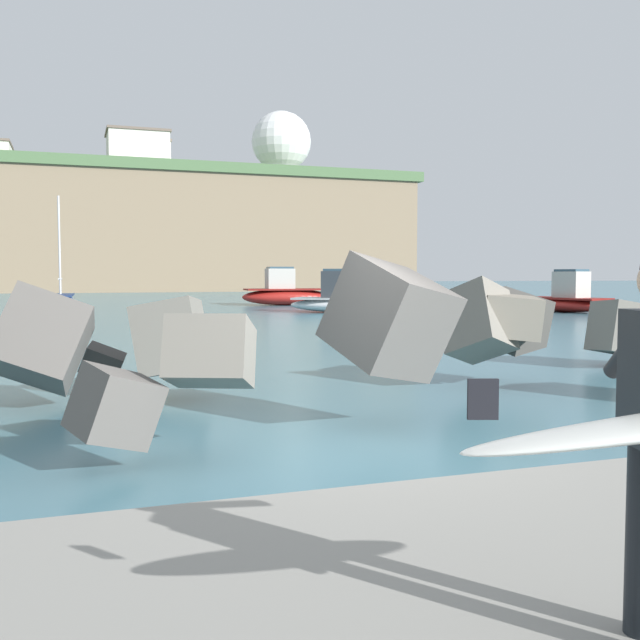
{
  "coord_description": "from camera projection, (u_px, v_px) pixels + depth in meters",
  "views": [
    {
      "loc": [
        -2.75,
        -6.95,
        1.89
      ],
      "look_at": [
        -0.17,
        0.5,
        1.4
      ],
      "focal_mm": 40.29,
      "sensor_mm": 36.0,
      "label": 1
    }
  ],
  "objects": [
    {
      "name": "station_building_east",
      "position": [
        138.0,
        152.0,
        89.24
      ],
      "size": [
        7.57,
        6.88,
        4.9
      ],
      "color": "silver",
      "rests_on": "headland_bluff"
    },
    {
      "name": "boat_near_right",
      "position": [
        285.0,
        293.0,
        45.43
      ],
      "size": [
        5.83,
        2.59,
        2.43
      ],
      "color": "maroon",
      "rests_on": "ground"
    },
    {
      "name": "headland_bluff",
      "position": [
        113.0,
        233.0,
        94.56
      ],
      "size": [
        73.01,
        35.39,
        14.77
      ],
      "color": "#847056",
      "rests_on": "ground"
    },
    {
      "name": "boat_mid_right",
      "position": [
        60.0,
        300.0,
        41.29
      ],
      "size": [
        1.72,
        5.65,
        6.48
      ],
      "color": "navy",
      "rests_on": "ground"
    },
    {
      "name": "boat_mid_left",
      "position": [
        566.0,
        299.0,
        36.98
      ],
      "size": [
        3.12,
        5.31,
        2.2
      ],
      "color": "maroon",
      "rests_on": "ground"
    },
    {
      "name": "breakwater_jetty",
      "position": [
        270.0,
        345.0,
        9.84
      ],
      "size": [
        29.3,
        7.49,
        2.22
      ],
      "color": "slate",
      "rests_on": "ground"
    },
    {
      "name": "radar_dome",
      "position": [
        281.0,
        144.0,
        105.02
      ],
      "size": [
        8.7,
        8.7,
        11.06
      ],
      "color": "silver",
      "rests_on": "headland_bluff"
    },
    {
      "name": "walkway_path",
      "position": [
        628.0,
        611.0,
        3.79
      ],
      "size": [
        48.0,
        4.4,
        0.24
      ],
      "primitive_type": "cube",
      "color": "gray",
      "rests_on": "ground"
    },
    {
      "name": "ground_plane",
      "position": [
        350.0,
        455.0,
        7.57
      ],
      "size": [
        400.0,
        400.0,
        0.0
      ],
      "primitive_type": "plane",
      "color": "#42707F"
    },
    {
      "name": "boat_near_left",
      "position": [
        349.0,
        300.0,
        36.19
      ],
      "size": [
        6.47,
        5.28,
        2.22
      ],
      "color": "white",
      "rests_on": "ground"
    },
    {
      "name": "station_building_west",
      "position": [
        146.0,
        159.0,
        92.32
      ],
      "size": [
        5.7,
        7.2,
        4.2
      ],
      "color": "beige",
      "rests_on": "headland_bluff"
    }
  ]
}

